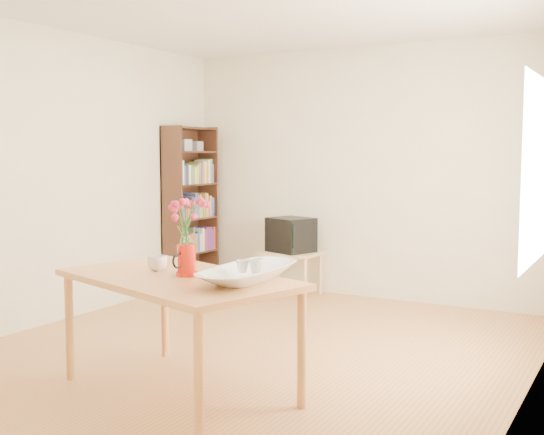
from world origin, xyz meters
The scene contains 11 objects.
room centered at (0.03, 0.00, 1.30)m, with size 4.50×4.50×4.50m.
table centered at (0.08, -1.04, 0.68)m, with size 1.73×1.30×0.75m.
tv_stand centered at (-0.70, 1.97, 0.39)m, with size 0.60×0.45×0.46m.
bookshelf centered at (-1.85, 1.75, 0.84)m, with size 0.28×0.70×1.80m.
pitcher centered at (0.12, -1.00, 0.84)m, with size 0.13×0.21×0.20m.
flowers centered at (0.12, -1.00, 1.10)m, with size 0.23×0.23×0.32m, color #CA2F50, non-canonical shape.
mug centered at (-0.15, -0.95, 0.80)m, with size 0.13×0.13×0.10m, color white.
bowl centered at (0.54, -0.96, 1.00)m, with size 0.54×0.54×0.51m, color white.
teacup_a centered at (0.50, -0.96, 0.95)m, with size 0.07×0.07×0.06m, color white.
teacup_b centered at (0.59, -0.94, 0.96)m, with size 0.08×0.08×0.07m, color white.
television centered at (-0.70, 1.98, 0.65)m, with size 0.52×0.51×0.36m.
Camera 1 is at (2.63, -4.41, 1.52)m, focal length 45.00 mm.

